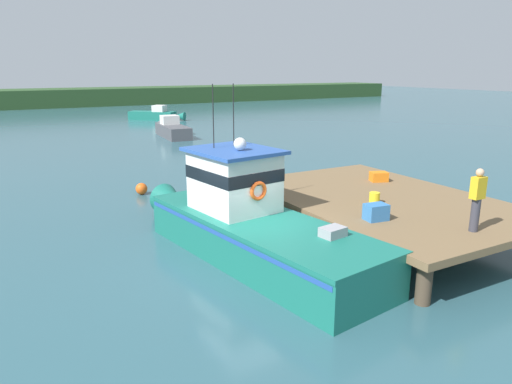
% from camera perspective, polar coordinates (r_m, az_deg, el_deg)
% --- Properties ---
extents(ground_plane, '(200.00, 200.00, 0.00)m').
position_cam_1_polar(ground_plane, '(13.45, -0.48, -8.23)').
color(ground_plane, '#2D5660').
extents(dock, '(6.00, 9.00, 1.20)m').
position_cam_1_polar(dock, '(15.85, 14.91, -1.07)').
color(dock, '#4C3D2D').
rests_on(dock, ground).
extents(main_fishing_boat, '(3.69, 9.96, 4.80)m').
position_cam_1_polar(main_fishing_boat, '(13.54, -1.02, -3.52)').
color(main_fishing_boat, '#196B5B').
rests_on(main_fishing_boat, ground).
extents(crate_stack_mid_dock, '(0.65, 0.51, 0.45)m').
position_cam_1_polar(crate_stack_mid_dock, '(13.37, 14.19, -2.35)').
color(crate_stack_mid_dock, '#3370B2').
rests_on(crate_stack_mid_dock, dock).
extents(crate_single_far, '(0.72, 0.63, 0.34)m').
position_cam_1_polar(crate_single_far, '(17.99, 14.51, 1.79)').
color(crate_single_far, orange).
rests_on(crate_single_far, dock).
extents(bait_bucket, '(0.32, 0.32, 0.34)m').
position_cam_1_polar(bait_bucket, '(15.02, 14.01, -0.69)').
color(bait_bucket, yellow).
rests_on(bait_bucket, dock).
extents(deckhand_by_the_boat, '(0.36, 0.22, 1.63)m').
position_cam_1_polar(deckhand_by_the_boat, '(13.13, 24.96, -0.73)').
color(deckhand_by_the_boat, '#383842').
rests_on(deckhand_by_the_boat, dock).
extents(moored_boat_off_the_point, '(5.19, 4.93, 1.52)m').
position_cam_1_polar(moored_boat_off_the_point, '(51.01, -11.89, 9.04)').
color(moored_boat_off_the_point, '#196B5B').
rests_on(moored_boat_off_the_point, ground).
extents(moored_boat_outer_mooring, '(1.99, 6.39, 1.61)m').
position_cam_1_polar(moored_boat_outer_mooring, '(38.33, -10.10, 7.41)').
color(moored_boat_outer_mooring, '#4C4C51').
rests_on(moored_boat_outer_mooring, ground).
extents(mooring_buoy_spare_mooring, '(0.41, 0.41, 0.41)m').
position_cam_1_polar(mooring_buoy_spare_mooring, '(27.90, -2.80, 4.25)').
color(mooring_buoy_spare_mooring, silver).
rests_on(mooring_buoy_spare_mooring, ground).
extents(mooring_buoy_inshore, '(0.49, 0.49, 0.49)m').
position_cam_1_polar(mooring_buoy_inshore, '(20.82, -13.56, 0.38)').
color(mooring_buoy_inshore, '#EA5B19').
rests_on(mooring_buoy_inshore, ground).
extents(far_shoreline, '(120.00, 8.00, 2.40)m').
position_cam_1_polar(far_shoreline, '(73.23, -24.94, 10.15)').
color(far_shoreline, '#284723').
rests_on(far_shoreline, ground).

